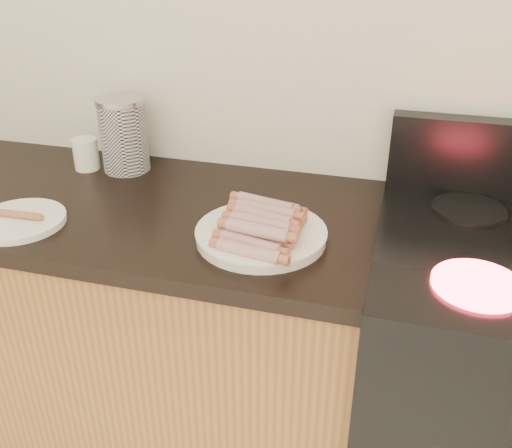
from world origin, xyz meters
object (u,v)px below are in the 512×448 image
(stove, at_px, (510,408))
(main_plate, at_px, (261,236))
(side_plate, at_px, (19,221))
(mug, at_px, (86,154))
(canister, at_px, (124,135))

(stove, distance_m, main_plate, 0.78)
(main_plate, height_order, side_plate, main_plate)
(mug, bearing_deg, stove, -8.54)
(stove, height_order, mug, mug)
(stove, distance_m, canister, 1.26)
(side_plate, xyz_separation_m, canister, (0.10, 0.38, 0.10))
(stove, height_order, side_plate, side_plate)
(stove, distance_m, mug, 1.34)
(side_plate, bearing_deg, canister, 75.42)
(main_plate, height_order, mug, mug)
(stove, relative_size, side_plate, 4.15)
(side_plate, bearing_deg, stove, 7.73)
(stove, xyz_separation_m, canister, (-1.12, 0.21, 0.55))
(mug, bearing_deg, canister, 12.77)
(main_plate, bearing_deg, canister, 148.57)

